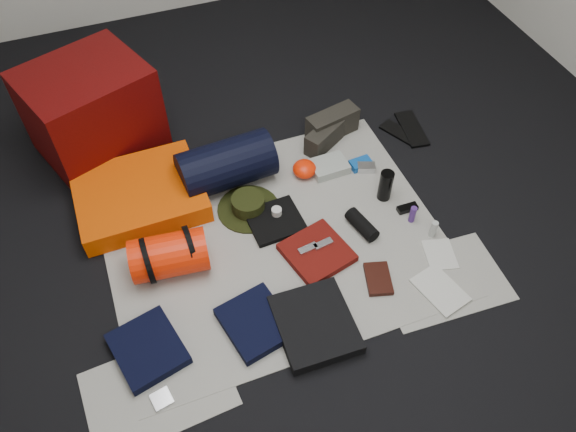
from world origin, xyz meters
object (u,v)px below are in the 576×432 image
object	(u,v)px
red_cabinet	(92,111)
sleeping_pad	(140,195)
stuff_sack	(169,255)
compact_camera	(366,168)
water_bottle	(386,185)
paperback_book	(378,279)
navy_duffel	(226,165)

from	to	relation	value
red_cabinet	sleeping_pad	distance (m)	0.55
stuff_sack	red_cabinet	bearing A→B (deg)	100.23
stuff_sack	compact_camera	distance (m)	1.17
stuff_sack	compact_camera	size ratio (longest dim) A/B	3.66
stuff_sack	water_bottle	distance (m)	1.14
sleeping_pad	paperback_book	bearing A→B (deg)	-42.78
sleeping_pad	paperback_book	world-z (taller)	sleeping_pad
navy_duffel	sleeping_pad	bearing A→B (deg)	174.07
red_cabinet	paperback_book	bearing A→B (deg)	-73.04
compact_camera	stuff_sack	bearing A→B (deg)	-146.55
red_cabinet	water_bottle	distance (m)	1.60
red_cabinet	sleeping_pad	xyz separation A→B (m)	(0.12, -0.51, -0.19)
sleeping_pad	stuff_sack	distance (m)	0.46
sleeping_pad	navy_duffel	distance (m)	0.47
navy_duffel	compact_camera	world-z (taller)	navy_duffel
sleeping_pad	compact_camera	bearing A→B (deg)	-9.52
stuff_sack	navy_duffel	size ratio (longest dim) A/B	0.71
sleeping_pad	stuff_sack	world-z (taller)	stuff_sack
sleeping_pad	compact_camera	distance (m)	1.21
sleeping_pad	water_bottle	bearing A→B (deg)	-18.95
sleeping_pad	navy_duffel	bearing A→B (deg)	-1.85
red_cabinet	sleeping_pad	bearing A→B (deg)	-97.36
compact_camera	paperback_book	size ratio (longest dim) A/B	0.55
compact_camera	red_cabinet	bearing A→B (deg)	172.28
sleeping_pad	water_bottle	world-z (taller)	water_bottle
red_cabinet	navy_duffel	xyz separation A→B (m)	(0.58, -0.52, -0.12)
red_cabinet	water_bottle	size ratio (longest dim) A/B	3.41
red_cabinet	stuff_sack	size ratio (longest dim) A/B	1.73
red_cabinet	stuff_sack	distance (m)	0.99
navy_duffel	water_bottle	distance (m)	0.83
red_cabinet	water_bottle	world-z (taller)	red_cabinet
sleeping_pad	red_cabinet	bearing A→B (deg)	103.15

